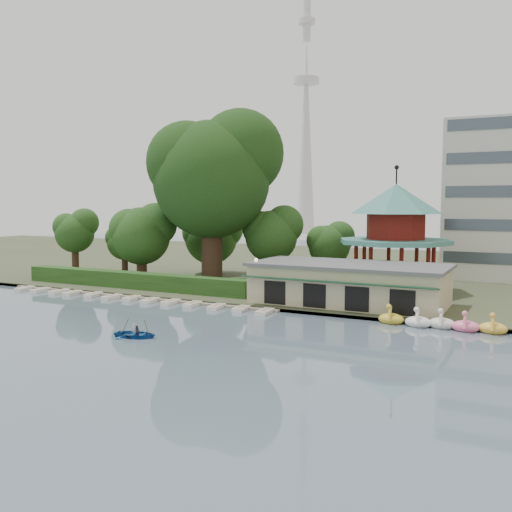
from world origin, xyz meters
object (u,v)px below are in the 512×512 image
Objects in this scene: big_tree at (214,171)px; rowboat_with_passengers at (136,331)px; dock at (135,297)px; pavilion at (395,226)px; boathouse at (349,283)px.

rowboat_with_passengers is (8.19, -25.16, -13.36)m from big_tree.
pavilion is at bearing 31.66° from dock.
boathouse is (22.00, 4.77, 2.25)m from dock.
dock is at bearing -148.34° from pavilion.
dock is 6.68× the size of rowboat_with_passengers.
boathouse is 22.90m from big_tree.
pavilion is at bearing 78.72° from boathouse.
pavilion is 22.08m from big_tree.
pavilion reaches higher than dock.
dock is 18.15m from rowboat_with_passengers.
big_tree is at bearing 108.04° from rowboat_with_passengers.
rowboat_with_passengers is (-12.62, -28.93, -7.01)m from pavilion.
big_tree is 4.09× the size of rowboat_with_passengers.
rowboat_with_passengers is (-10.62, -18.91, -1.89)m from boathouse.
boathouse is 3.65× the size of rowboat_with_passengers.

